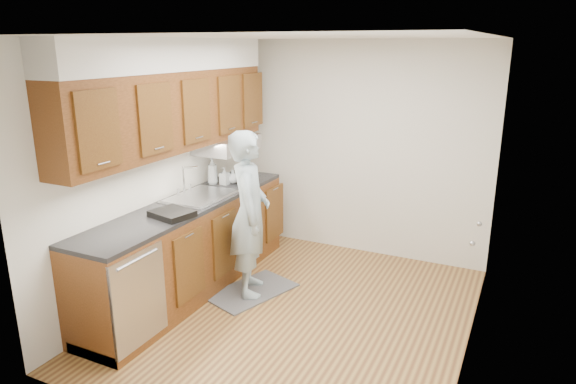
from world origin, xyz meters
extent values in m
plane|color=#9F793C|center=(0.00, 0.00, 0.00)|extent=(3.50, 3.50, 0.00)
plane|color=white|center=(0.00, 0.00, 2.50)|extent=(3.50, 3.50, 0.00)
cube|color=silver|center=(-1.50, 0.00, 1.25)|extent=(0.02, 3.50, 2.50)
cube|color=silver|center=(1.50, 0.00, 1.25)|extent=(0.02, 3.50, 2.50)
cube|color=silver|center=(0.00, 1.75, 1.25)|extent=(3.00, 0.02, 2.50)
cube|color=brown|center=(-1.20, 0.00, 0.45)|extent=(0.60, 2.80, 0.90)
cube|color=black|center=(-1.21, 0.00, 0.92)|extent=(0.63, 2.80, 0.04)
cube|color=#B2B2B7|center=(-1.20, 0.20, 0.89)|extent=(0.48, 0.68, 0.14)
cube|color=#B2B2B7|center=(-1.20, 0.20, 0.94)|extent=(0.52, 0.72, 0.01)
cube|color=#B2B2B7|center=(-0.91, -1.10, 0.47)|extent=(0.03, 0.60, 0.80)
cube|color=brown|center=(-1.33, 0.00, 1.83)|extent=(0.33, 2.80, 0.75)
cube|color=silver|center=(-1.33, 0.00, 2.35)|extent=(0.35, 2.80, 0.30)
cube|color=#A5A5AA|center=(-1.27, 0.85, 1.37)|extent=(0.46, 0.75, 0.16)
cube|color=silver|center=(1.49, 0.30, 1.02)|extent=(0.02, 1.22, 2.05)
cube|color=slate|center=(-0.62, 0.20, 0.01)|extent=(0.79, 1.02, 0.02)
imported|color=#96ADB7|center=(-0.62, 0.20, 0.95)|extent=(0.69, 0.79, 1.87)
imported|color=#B3BEC3|center=(-1.37, 0.69, 1.09)|extent=(0.13, 0.13, 0.30)
imported|color=#B3BEC3|center=(-1.24, 0.72, 1.04)|extent=(0.09, 0.09, 0.20)
imported|color=#B3BEC3|center=(-1.18, 0.81, 1.02)|extent=(0.17, 0.17, 0.16)
cylinder|color=#A5A5AA|center=(-1.08, 0.79, 1.00)|extent=(0.08, 0.08, 0.11)
cube|color=black|center=(-1.07, -0.42, 0.97)|extent=(0.41, 0.37, 0.06)
camera|label=1|loc=(1.78, -3.93, 2.45)|focal=32.00mm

